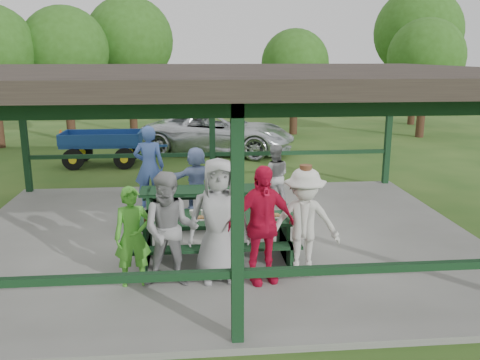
{
  "coord_description": "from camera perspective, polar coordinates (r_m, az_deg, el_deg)",
  "views": [
    {
      "loc": [
        -0.5,
        -9.49,
        3.59
      ],
      "look_at": [
        0.36,
        -0.3,
        1.3
      ],
      "focal_mm": 38.0,
      "sensor_mm": 36.0,
      "label": 1
    }
  ],
  "objects": [
    {
      "name": "contestant_white_fedora",
      "position": [
        8.14,
        7.2,
        -4.79
      ],
      "size": [
        1.21,
        0.78,
        1.83
      ],
      "rotation": [
        0.0,
        0.0,
        -0.11
      ],
      "color": "beige",
      "rests_on": "concrete_slab"
    },
    {
      "name": "concrete_slab",
      "position": [
        10.14,
        -2.18,
        -6.49
      ],
      "size": [
        10.0,
        8.0,
        0.1
      ],
      "primitive_type": "cube",
      "color": "slate",
      "rests_on": "ground"
    },
    {
      "name": "pavilion_structure",
      "position": [
        9.51,
        -2.36,
        11.4
      ],
      "size": [
        10.6,
        8.6,
        3.24
      ],
      "color": "black",
      "rests_on": "concrete_slab"
    },
    {
      "name": "contestant_grey_left",
      "position": [
        7.79,
        -7.84,
        -5.59
      ],
      "size": [
        0.92,
        0.74,
        1.8
      ],
      "primitive_type": "imported",
      "rotation": [
        0.0,
        0.0,
        -0.06
      ],
      "color": "gray",
      "rests_on": "concrete_slab"
    },
    {
      "name": "tree_far_left",
      "position": [
        22.41,
        -19.06,
        13.57
      ],
      "size": [
        3.53,
        3.53,
        5.51
      ],
      "color": "#342215",
      "rests_on": "ground"
    },
    {
      "name": "spectator_grey",
      "position": [
        11.76,
        3.86,
        0.42
      ],
      "size": [
        0.78,
        0.63,
        1.49
      ],
      "primitive_type": "imported",
      "rotation": [
        0.0,
        0.0,
        3.04
      ],
      "color": "#9A9A9C",
      "rests_on": "concrete_slab"
    },
    {
      "name": "tree_left",
      "position": [
        24.44,
        -12.3,
        15.01
      ],
      "size": [
        3.94,
        3.94,
        6.16
      ],
      "color": "#342215",
      "rests_on": "ground"
    },
    {
      "name": "contestant_green",
      "position": [
        7.97,
        -11.95,
        -6.24
      ],
      "size": [
        0.62,
        0.46,
        1.56
      ],
      "primitive_type": "imported",
      "rotation": [
        0.0,
        0.0,
        0.16
      ],
      "color": "green",
      "rests_on": "concrete_slab"
    },
    {
      "name": "contestant_grey_mid",
      "position": [
        7.91,
        -2.42,
        -4.53
      ],
      "size": [
        0.96,
        0.63,
        1.97
      ],
      "primitive_type": "imported",
      "rotation": [
        0.0,
        0.0,
        0.0
      ],
      "color": "gray",
      "rests_on": "concrete_slab"
    },
    {
      "name": "farm_trailer",
      "position": [
        17.39,
        -15.19,
        3.55
      ],
      "size": [
        3.45,
        1.56,
        1.2
      ],
      "rotation": [
        0.0,
        0.0,
        -0.01
      ],
      "color": "navy",
      "rests_on": "ground"
    },
    {
      "name": "ground",
      "position": [
        10.16,
        -2.18,
        -6.76
      ],
      "size": [
        90.0,
        90.0,
        0.0
      ],
      "primitive_type": "plane",
      "color": "#244917",
      "rests_on": "ground"
    },
    {
      "name": "picnic_table_far",
      "position": [
        10.72,
        -3.99,
        -2.4
      ],
      "size": [
        2.67,
        1.39,
        0.75
      ],
      "color": "black",
      "rests_on": "concrete_slab"
    },
    {
      "name": "contestant_red",
      "position": [
        7.86,
        2.42,
        -5.03
      ],
      "size": [
        1.18,
        0.73,
        1.87
      ],
      "primitive_type": "imported",
      "rotation": [
        0.0,
        0.0,
        0.27
      ],
      "color": "red",
      "rests_on": "concrete_slab"
    },
    {
      "name": "spectator_blue",
      "position": [
        11.91,
        -10.16,
        1.47
      ],
      "size": [
        0.7,
        0.46,
        1.92
      ],
      "primitive_type": "imported",
      "rotation": [
        0.0,
        0.0,
        3.14
      ],
      "color": "#415FAA",
      "rests_on": "concrete_slab"
    },
    {
      "name": "tree_far_right",
      "position": [
        28.11,
        19.36,
        15.35
      ],
      "size": [
        4.39,
        4.39,
        6.85
      ],
      "color": "#342215",
      "rests_on": "ground"
    },
    {
      "name": "pickup_truck",
      "position": [
        18.88,
        -2.34,
        5.35
      ],
      "size": [
        6.06,
        4.14,
        1.54
      ],
      "primitive_type": "imported",
      "rotation": [
        0.0,
        0.0,
        1.26
      ],
      "color": "silver",
      "rests_on": "ground"
    },
    {
      "name": "tree_right",
      "position": [
        23.79,
        20.15,
        12.81
      ],
      "size": [
        3.27,
        3.27,
        5.11
      ],
      "color": "#342215",
      "rests_on": "ground"
    },
    {
      "name": "spectator_lblue",
      "position": [
        11.5,
        -4.94,
        0.09
      ],
      "size": [
        1.45,
        0.82,
        1.49
      ],
      "primitive_type": "imported",
      "rotation": [
        0.0,
        0.0,
        3.43
      ],
      "color": "#889DD2",
      "rests_on": "concrete_slab"
    },
    {
      "name": "table_setting",
      "position": [
        8.75,
        -3.48,
        -4.09
      ],
      "size": [
        2.37,
        0.45,
        0.1
      ],
      "color": "white",
      "rests_on": "picnic_table_near"
    },
    {
      "name": "picnic_table_near",
      "position": [
        8.82,
        -2.64,
        -6.01
      ],
      "size": [
        2.75,
        1.39,
        0.75
      ],
      "color": "black",
      "rests_on": "concrete_slab"
    },
    {
      "name": "tree_mid",
      "position": [
        23.42,
        6.18,
        12.88
      ],
      "size": [
        3.02,
        3.02,
        4.71
      ],
      "color": "#342215",
      "rests_on": "ground"
    }
  ]
}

